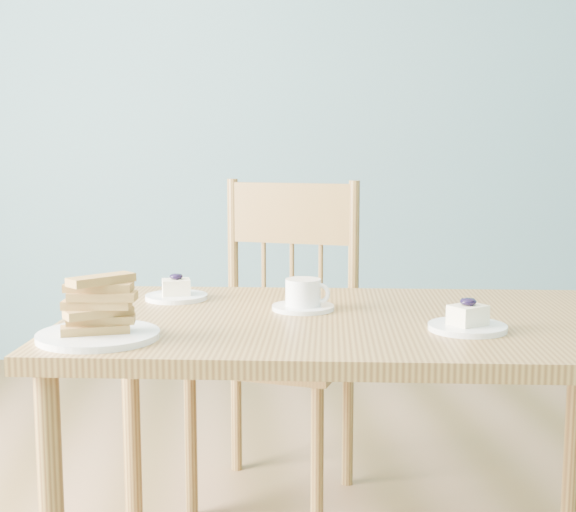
{
  "coord_description": "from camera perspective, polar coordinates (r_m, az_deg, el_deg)",
  "views": [
    {
      "loc": [
        -0.37,
        -1.58,
        1.08
      ],
      "look_at": [
        -0.19,
        0.2,
        0.83
      ],
      "focal_mm": 50.0,
      "sensor_mm": 36.0,
      "label": 1
    }
  ],
  "objects": [
    {
      "name": "room",
      "position": [
        1.65,
        7.66,
        17.1
      ],
      "size": [
        5.01,
        5.01,
        2.71
      ],
      "color": "#8D6442",
      "rests_on": "ground"
    },
    {
      "name": "dining_table",
      "position": [
        1.83,
        4.77,
        -6.52
      ],
      "size": [
        1.4,
        0.93,
        0.7
      ],
      "rotation": [
        0.0,
        0.0,
        -0.15
      ],
      "color": "olive",
      "rests_on": "ground"
    },
    {
      "name": "dining_chair",
      "position": [
        2.46,
        -0.75,
        -5.87
      ],
      "size": [
        0.58,
        0.57,
        0.97
      ],
      "rotation": [
        0.0,
        0.0,
        -0.41
      ],
      "color": "olive",
      "rests_on": "ground"
    },
    {
      "name": "cheesecake_plate_near",
      "position": [
        1.72,
        12.65,
        -4.6
      ],
      "size": [
        0.16,
        0.16,
        0.07
      ],
      "rotation": [
        0.0,
        0.0,
        0.48
      ],
      "color": "white",
      "rests_on": "dining_table"
    },
    {
      "name": "cheesecake_plate_far",
      "position": [
        2.03,
        -7.94,
        -2.6
      ],
      "size": [
        0.16,
        0.16,
        0.07
      ],
      "rotation": [
        0.0,
        0.0,
        0.1
      ],
      "color": "white",
      "rests_on": "dining_table"
    },
    {
      "name": "coffee_cup",
      "position": [
        1.88,
        1.12,
        -2.91
      ],
      "size": [
        0.15,
        0.15,
        0.07
      ],
      "rotation": [
        0.0,
        0.0,
        -0.42
      ],
      "color": "white",
      "rests_on": "dining_table"
    },
    {
      "name": "biscotti_plate",
      "position": [
        1.65,
        -13.38,
        -4.27
      ],
      "size": [
        0.24,
        0.24,
        0.13
      ],
      "rotation": [
        0.0,
        0.0,
        0.26
      ],
      "color": "white",
      "rests_on": "dining_table"
    }
  ]
}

